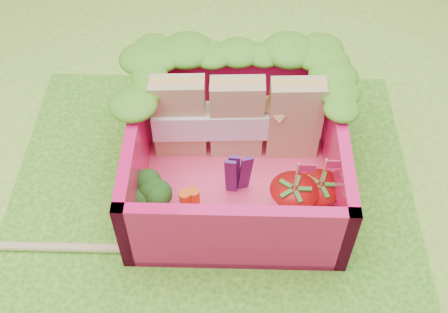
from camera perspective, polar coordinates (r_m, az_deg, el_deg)
ground at (r=3.58m, az=-1.34°, el=-6.18°), size 14.00×14.00×0.00m
placemat at (r=3.56m, az=-1.34°, el=-6.05°), size 2.60×2.60×0.03m
bento_floor at (r=3.69m, az=1.19°, el=-2.29°), size 1.30×1.30×0.05m
bento_box at (r=3.50m, az=1.25°, el=0.24°), size 1.30×1.30×0.55m
lettuce_ruffle at (r=3.60m, az=1.42°, el=9.49°), size 1.43×0.83×0.11m
sandwich_stack at (r=3.61m, az=1.40°, el=3.90°), size 1.09×0.22×0.60m
broccoli at (r=3.40m, az=-7.54°, el=-3.89°), size 0.31×0.31×0.24m
carrot_sticks at (r=3.39m, az=-3.47°, el=-4.87°), size 0.12×0.09×0.25m
purple_wedges at (r=3.44m, az=1.31°, el=-1.75°), size 0.16×0.06×0.38m
strawberry_left at (r=3.38m, az=6.93°, el=-4.79°), size 0.28×0.28×0.52m
strawberry_right at (r=3.44m, az=9.55°, el=-4.18°), size 0.26×0.26×0.50m
snap_peas at (r=3.58m, az=9.20°, el=-4.06°), size 0.33×0.40×0.05m
chopsticks at (r=3.59m, az=-18.94°, el=-8.65°), size 2.28×0.06×0.04m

